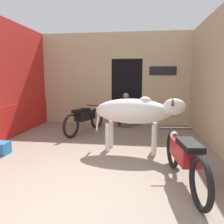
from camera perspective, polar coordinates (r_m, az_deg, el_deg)
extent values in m
plane|color=gray|center=(3.27, -12.27, -22.94)|extent=(30.00, 30.00, 0.00)
cube|color=red|center=(6.62, -26.65, -2.93)|extent=(0.03, 5.47, 0.94)
cube|color=#C6B289|center=(8.30, 0.77, 16.89)|extent=(5.46, 0.18, 0.94)
cube|color=#C6B289|center=(8.53, -8.81, 5.31)|extent=(2.62, 0.18, 2.40)
cube|color=#C6B289|center=(8.22, 13.84, 5.03)|extent=(1.72, 0.18, 2.40)
cube|color=black|center=(8.55, 4.05, 5.40)|extent=(1.12, 0.90, 2.40)
cube|color=black|center=(8.09, 13.15, 10.45)|extent=(0.94, 0.03, 0.30)
cube|color=#C6B289|center=(5.64, 26.80, 7.52)|extent=(0.18, 5.47, 3.35)
ellipsoid|color=silver|center=(5.08, 5.16, 0.22)|extent=(1.78, 0.80, 0.58)
ellipsoid|color=silver|center=(5.01, 8.62, 2.79)|extent=(0.30, 0.27, 0.21)
cylinder|color=silver|center=(5.01, 14.18, 0.40)|extent=(0.41, 0.32, 0.38)
ellipsoid|color=silver|center=(5.00, 15.95, 1.37)|extent=(0.51, 0.36, 0.36)
cylinder|color=silver|center=(5.30, -3.67, -1.73)|extent=(0.13, 0.06, 0.61)
cylinder|color=silver|center=(5.31, 11.10, -6.33)|extent=(0.11, 0.11, 0.67)
cylinder|color=silver|center=(4.99, 10.89, -7.32)|extent=(0.11, 0.11, 0.67)
cylinder|color=silver|center=(5.47, -0.23, -5.73)|extent=(0.11, 0.11, 0.67)
cylinder|color=silver|center=(5.15, -1.15, -6.64)|extent=(0.11, 0.11, 0.67)
cone|color=#473D33|center=(5.11, 15.50, 3.06)|extent=(0.09, 0.16, 0.23)
cone|color=#473D33|center=(4.86, 15.57, 2.78)|extent=(0.09, 0.16, 0.23)
torus|color=black|center=(3.20, 22.11, -16.88)|extent=(0.17, 0.72, 0.72)
torus|color=black|center=(4.42, 15.56, -9.33)|extent=(0.17, 0.72, 0.72)
cube|color=maroon|center=(3.73, 18.41, -9.78)|extent=(0.37, 0.79, 0.28)
cube|color=black|center=(3.49, 19.58, -8.03)|extent=(0.33, 0.63, 0.09)
cylinder|color=black|center=(4.16, 16.35, -4.16)|extent=(0.58, 0.10, 0.03)
sphere|color=silver|center=(4.28, 15.91, -5.88)|extent=(0.15, 0.15, 0.15)
torus|color=black|center=(6.37, -10.61, -3.54)|extent=(0.32, 0.71, 0.73)
torus|color=black|center=(7.52, -3.96, -1.51)|extent=(0.32, 0.71, 0.73)
cube|color=black|center=(6.90, -7.03, -0.87)|extent=(0.53, 0.83, 0.28)
cube|color=black|center=(6.70, -8.09, 0.38)|extent=(0.45, 0.68, 0.09)
cylinder|color=black|center=(7.32, -4.63, 1.73)|extent=(0.56, 0.22, 0.03)
sphere|color=silver|center=(7.43, -4.21, 0.63)|extent=(0.15, 0.15, 0.15)
cube|color=brown|center=(7.63, 3.50, -2.46)|extent=(0.31, 0.14, 0.44)
cube|color=brown|center=(7.67, 3.57, -0.34)|extent=(0.31, 0.32, 0.11)
cube|color=#386B42|center=(7.70, 3.63, 1.60)|extent=(0.44, 0.20, 0.51)
sphere|color=tan|center=(7.66, 3.65, 4.24)|extent=(0.20, 0.20, 0.20)
cylinder|color=#DB6093|center=(7.99, 0.79, -2.05)|extent=(0.25, 0.25, 0.41)
cylinder|color=#DB6093|center=(7.95, 0.79, -0.49)|extent=(0.36, 0.36, 0.04)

